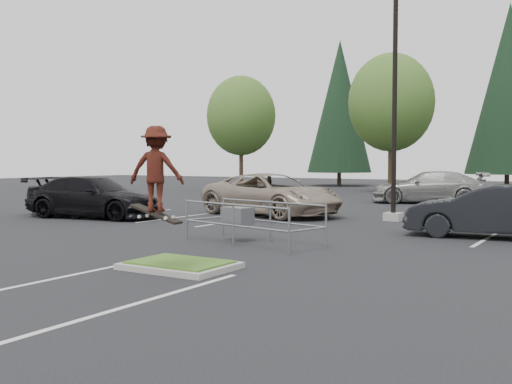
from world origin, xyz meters
The scene contains 15 objects.
ground centered at (0.00, 0.00, 0.00)m, with size 120.00×120.00×0.00m, color black.
grass_median centered at (0.00, 0.00, 0.08)m, with size 2.20×1.60×0.16m.
stall_lines centered at (-1.35, 6.02, 0.00)m, with size 22.62×17.60×0.01m.
light_pole centered at (0.50, 12.00, 4.56)m, with size 0.70×0.60×10.12m.
decid_a centered at (-18.01, 30.03, 5.58)m, with size 5.44×5.44×8.91m.
decid_b centered at (-6.01, 30.53, 6.04)m, with size 5.89×5.89×9.64m.
conif_a centered at (-14.00, 40.00, 7.10)m, with size 5.72×5.72×13.00m.
conif_b centered at (0.00, 40.50, 7.85)m, with size 6.38×6.38×14.50m.
cart_corral centered at (-1.17, 4.11, 0.72)m, with size 4.25×2.37×1.14m.
skateboarder centered at (0.24, -1.00, 2.08)m, with size 1.20×0.96×1.85m.
car_l_tan centered at (-4.50, 11.50, 0.86)m, with size 2.86×6.20×1.72m, color gray.
car_l_black centered at (-10.00, 7.00, 0.82)m, with size 2.29×5.62×1.63m, color black.
car_l_grey centered at (-11.50, 7.09, 0.71)m, with size 1.67×4.15×1.41m, color #474B4F.
car_r_charc centered at (4.50, 8.66, 0.77)m, with size 1.63×4.68×1.54m, color black.
car_far_silver centered at (-0.87, 22.00, 0.85)m, with size 2.38×5.86×1.70m, color gray.
Camera 1 is at (7.81, -9.67, 2.24)m, focal length 42.00 mm.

